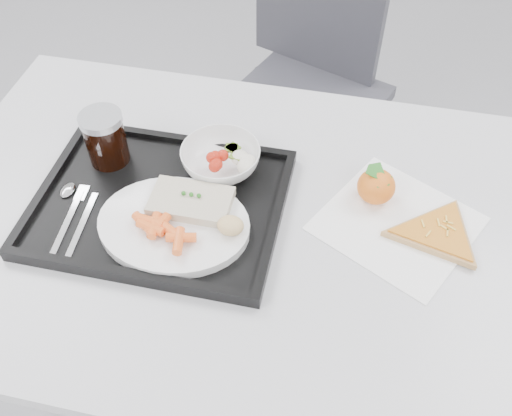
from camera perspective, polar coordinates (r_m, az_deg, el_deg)
table at (r=1.09m, az=-1.37°, el=-3.20°), size 1.20×0.80×0.75m
chair at (r=1.78m, az=5.38°, el=14.05°), size 0.54×0.55×0.93m
tray at (r=1.07m, az=-9.55°, el=0.40°), size 0.45×0.35×0.03m
dinner_plate at (r=1.01m, az=-8.21°, el=-1.68°), size 0.27×0.27×0.02m
fish_fillet at (r=1.02m, az=-6.52°, el=0.67°), size 0.14×0.09×0.03m
bread_roll at (r=0.97m, az=-2.57°, el=-1.76°), size 0.05×0.04×0.03m
salad_bowl at (r=1.09m, az=-3.54°, el=4.92°), size 0.15×0.15×0.05m
cola_glass at (r=1.13m, az=-14.86°, el=6.85°), size 0.08×0.08×0.11m
cutlery at (r=1.08m, az=-17.82°, el=-0.10°), size 0.09×0.17×0.01m
napkin at (r=1.06m, az=13.92°, el=-1.53°), size 0.33×0.33×0.00m
tangerine at (r=1.07m, az=11.93°, el=2.14°), size 0.07×0.07×0.07m
pizza_slice at (r=1.05m, az=17.70°, el=-2.41°), size 0.24×0.24×0.02m
carrot_pile at (r=0.98m, az=-9.54°, el=-2.04°), size 0.12×0.08×0.02m
salad_contents at (r=1.07m, az=-2.45°, el=4.72°), size 0.10×0.08×0.03m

